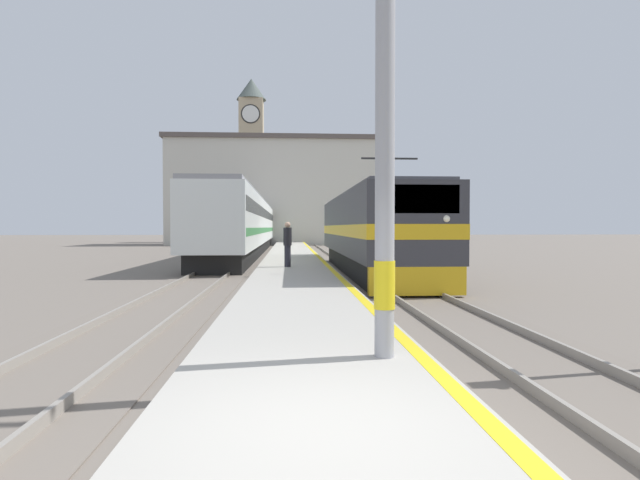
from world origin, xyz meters
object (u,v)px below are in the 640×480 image
Objects in this scene: clock_tower at (252,156)px; locomotive_train at (371,232)px; person_on_platform at (288,243)px; passenger_train at (250,225)px; catenary_mast at (393,7)px.

locomotive_train is at bearing -79.60° from clock_tower.
clock_tower reaches higher than person_on_platform.
locomotive_train is 0.73× the size of clock_tower.
clock_tower reaches higher than passenger_train.
person_on_platform is 49.36m from clock_tower.
person_on_platform is at bearing -84.14° from clock_tower.
catenary_mast reaches higher than passenger_train.
passenger_train is 28.39m from clock_tower.
person_on_platform is at bearing -160.51° from locomotive_train.
person_on_platform is 0.08× the size of clock_tower.
catenary_mast is 0.39× the size of clock_tower.
passenger_train is at bearing -86.11° from clock_tower.
clock_tower is (-4.93, 48.00, 10.37)m from person_on_platform.
locomotive_train is 1.89× the size of catenary_mast.
locomotive_train is 0.37× the size of passenger_train.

